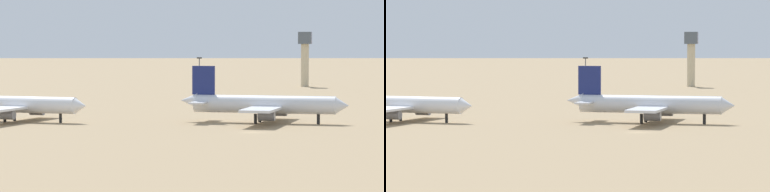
{
  "view_description": "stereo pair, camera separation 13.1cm",
  "coord_description": "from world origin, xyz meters",
  "views": [
    {
      "loc": [
        31.0,
        -226.94,
        20.34
      ],
      "look_at": [
        -18.25,
        27.93,
        6.0
      ],
      "focal_mm": 101.79,
      "sensor_mm": 36.0,
      "label": 1
    },
    {
      "loc": [
        31.13,
        -226.92,
        20.34
      ],
      "look_at": [
        -18.25,
        27.93,
        6.0
      ],
      "focal_mm": 101.79,
      "sensor_mm": 36.0,
      "label": 2
    }
  ],
  "objects": [
    {
      "name": "ridge_west",
      "position": [
        -35.47,
        1187.15,
        40.22
      ],
      "size": [
        360.26,
        305.76,
        80.43
      ],
      "primitive_type": "pyramid",
      "rotation": [
        0.0,
        0.0,
        -0.03
      ],
      "color": "slate",
      "rests_on": "ground"
    },
    {
      "name": "ridge_far_west",
      "position": [
        -426.03,
        1031.93,
        62.54
      ],
      "size": [
        435.29,
        344.23,
        125.09
      ],
      "primitive_type": "pyramid",
      "rotation": [
        0.0,
        0.0,
        0.14
      ],
      "color": "slate",
      "rests_on": "ground"
    },
    {
      "name": "control_tower",
      "position": [
        -7.33,
        210.94,
        13.29
      ],
      "size": [
        5.2,
        5.2,
        22.03
      ],
      "color": "#C6B793",
      "rests_on": "ground"
    },
    {
      "name": "light_pole_mid",
      "position": [
        -40.87,
        158.96,
        7.5
      ],
      "size": [
        1.8,
        0.5,
        12.68
      ],
      "color": "#59595E",
      "rests_on": "ground"
    },
    {
      "name": "ground",
      "position": [
        0.0,
        0.0,
        0.0
      ],
      "size": [
        4000.0,
        4000.0,
        0.0
      ],
      "primitive_type": "plane",
      "color": "#9E8460"
    },
    {
      "name": "parked_jet_yellow_1",
      "position": [
        -59.57,
        18.13,
        4.09
      ],
      "size": [
        37.73,
        32.08,
        12.48
      ],
      "rotation": [
        0.0,
        0.0,
        -0.15
      ],
      "color": "white",
      "rests_on": "ground"
    },
    {
      "name": "parked_jet_navy_2",
      "position": [
        -0.88,
        25.01,
        4.35
      ],
      "size": [
        40.23,
        33.89,
        13.28
      ],
      "rotation": [
        0.0,
        0.0,
        -0.07
      ],
      "color": "silver",
      "rests_on": "ground"
    }
  ]
}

